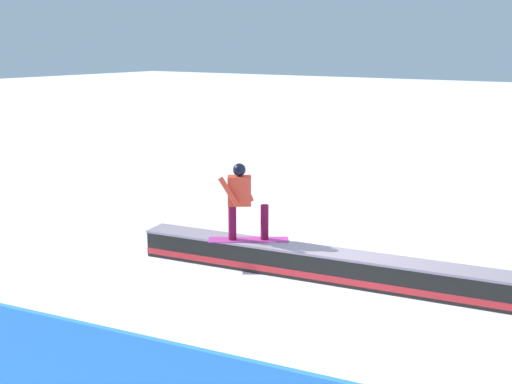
# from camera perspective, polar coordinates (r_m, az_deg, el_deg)

# --- Properties ---
(ground_plane) EXTENTS (120.00, 120.00, 0.00)m
(ground_plane) POSITION_cam_1_polar(r_m,az_deg,el_deg) (10.38, 6.94, -8.17)
(ground_plane) COLOR white
(grind_box) EXTENTS (6.90, 1.71, 0.50)m
(grind_box) POSITION_cam_1_polar(r_m,az_deg,el_deg) (10.30, 6.97, -6.99)
(grind_box) COLOR black
(grind_box) RESTS_ON ground_plane
(snowboarder) EXTENTS (1.32, 1.03, 1.37)m
(snowboarder) POSITION_cam_1_polar(r_m,az_deg,el_deg) (10.50, -1.32, -0.67)
(snowboarder) COLOR #BA308F
(snowboarder) RESTS_ON grind_box
(safety_fence) EXTENTS (10.59, 1.89, 1.17)m
(safety_fence) POSITION_cam_1_polar(r_m,az_deg,el_deg) (6.52, -14.00, -16.76)
(safety_fence) COLOR #3187EE
(safety_fence) RESTS_ON ground_plane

